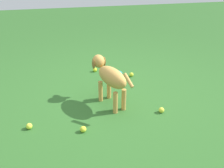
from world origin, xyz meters
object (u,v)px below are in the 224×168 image
at_px(dog, 110,76).
at_px(tennis_ball_1, 161,110).
at_px(tennis_ball_4, 83,129).
at_px(tennis_ball_2, 29,126).
at_px(tennis_ball_0, 131,75).
at_px(tennis_ball_3, 95,70).
at_px(water_bowl, 115,75).

distance_m(dog, tennis_ball_1, 0.73).
relative_size(tennis_ball_1, tennis_ball_4, 1.00).
distance_m(dog, tennis_ball_4, 0.72).
bearing_deg(tennis_ball_2, tennis_ball_4, -18.18).
relative_size(tennis_ball_0, tennis_ball_3, 1.00).
distance_m(tennis_ball_0, tennis_ball_3, 0.61).
bearing_deg(tennis_ball_0, tennis_ball_2, -145.54).
bearing_deg(dog, tennis_ball_1, -142.94).
bearing_deg(water_bowl, tennis_ball_3, 137.97).
bearing_deg(tennis_ball_4, water_bowl, 62.23).
relative_size(dog, tennis_ball_1, 12.06).
bearing_deg(tennis_ball_2, tennis_ball_0, 34.46).
relative_size(dog, tennis_ball_2, 12.06).
bearing_deg(tennis_ball_3, tennis_ball_2, -125.45).
bearing_deg(tennis_ball_3, tennis_ball_4, -104.10).
relative_size(tennis_ball_2, tennis_ball_3, 1.00).
distance_m(tennis_ball_3, water_bowl, 0.37).
relative_size(tennis_ball_1, water_bowl, 0.30).
height_order(tennis_ball_0, tennis_ball_4, same).
xyz_separation_m(tennis_ball_0, tennis_ball_2, (-1.45, -1.00, 0.00)).
xyz_separation_m(tennis_ball_0, tennis_ball_1, (0.05, -1.03, 0.00)).
bearing_deg(water_bowl, tennis_ball_0, -13.38).
distance_m(tennis_ball_3, tennis_ball_4, 1.53).
bearing_deg(tennis_ball_3, tennis_ball_0, -30.55).
xyz_separation_m(tennis_ball_3, tennis_ball_4, (-0.37, -1.49, 0.00)).
xyz_separation_m(tennis_ball_1, water_bowl, (-0.29, 1.09, -0.00)).
relative_size(tennis_ball_4, water_bowl, 0.30).
height_order(dog, tennis_ball_3, dog).
xyz_separation_m(tennis_ball_3, water_bowl, (0.28, -0.25, -0.00)).
relative_size(dog, water_bowl, 3.62).
relative_size(tennis_ball_3, tennis_ball_4, 1.00).
height_order(tennis_ball_0, tennis_ball_3, same).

